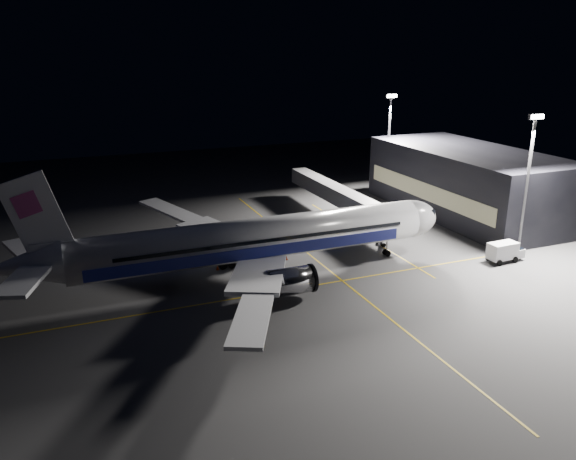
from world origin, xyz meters
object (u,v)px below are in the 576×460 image
Objects in this scene: baggage_tug at (202,228)px; safety_cone_c at (192,247)px; floodlight_mast_north at (389,135)px; safety_cone_b at (286,258)px; jet_bridge at (341,196)px; floodlight_mast_south at (529,172)px; safety_cone_a at (218,268)px; airliner at (248,241)px; service_truck at (505,251)px.

safety_cone_c is at bearing -118.88° from baggage_tug.
floodlight_mast_north is 45.66m from safety_cone_b.
floodlight_mast_south reaches higher than jet_bridge.
safety_cone_a is at bearing -82.43° from safety_cone_c.
floodlight_mast_north is 38.00m from floodlight_mast_south.
floodlight_mast_north is at bearing 39.46° from safety_cone_b.
airliner is 112.08× the size of safety_cone_c.
safety_cone_c is (-45.71, -17.99, -12.10)m from floodlight_mast_north.
baggage_tug reaches higher than safety_cone_b.
airliner is 94.48× the size of safety_cone_a.
floodlight_mast_south is 12.08m from service_truck.
safety_cone_a is 1.19× the size of safety_cone_c.
floodlight_mast_north is at bearing 37.74° from jet_bridge.
safety_cone_c is (-27.71, -4.06, -4.31)m from jet_bridge.
baggage_tug is 18.96m from safety_cone_b.
floodlight_mast_south is 32.88× the size of safety_cone_b.
baggage_tug reaches higher than safety_cone_a.
baggage_tug is 4.14× the size of safety_cone_b.
jet_bridge is 1.66× the size of floodlight_mast_south.
baggage_tug is at bearing -165.45° from floodlight_mast_north.
floodlight_mast_north is at bearing 37.91° from airliner.
service_truck is at bearing -12.97° from airliner.
baggage_tug is 4.75× the size of safety_cone_c.
floodlight_mast_south is (0.00, -38.00, 0.00)m from floodlight_mast_north.
airliner is at bearing -50.44° from safety_cone_a.
safety_cone_a is at bearing -151.95° from jet_bridge.
safety_cone_a is (-44.38, -27.99, -12.05)m from floodlight_mast_north.
floodlight_mast_north is at bearing 90.00° from floodlight_mast_south.
service_truck is at bearing -153.88° from floodlight_mast_south.
airliner is 37.42m from service_truck.
service_truck reaches higher than safety_cone_b.
safety_cone_b is at bearing -140.54° from floodlight_mast_north.
baggage_tug is (-1.35, 20.97, -4.33)m from airliner.
floodlight_mast_north is 53.83m from safety_cone_a.
service_truck is 8.72× the size of safety_cone_a.
service_truck is (-4.79, -2.35, -10.84)m from floodlight_mast_south.
service_truck is (36.29, -8.36, -3.64)m from airliner.
safety_cone_b is (8.43, -16.97, -0.52)m from baggage_tug.
floodlight_mast_north reaches higher than safety_cone_a.
airliner is at bearing -150.52° from safety_cone_b.
floodlight_mast_south is at bearing -16.41° from safety_cone_b.
baggage_tug is at bearing 64.78° from safety_cone_c.
floodlight_mast_north reaches higher than baggage_tug.
service_truck is (13.21, -26.42, -3.06)m from jet_bridge.
safety_cone_b is at bearing 29.48° from airliner.
service_truck is 10.35× the size of safety_cone_c.
airliner is at bearing 171.67° from floodlight_mast_south.
airliner is 29.31m from jet_bridge.
safety_cone_b is 1.15× the size of safety_cone_c.
floodlight_mast_south reaches higher than airliner.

